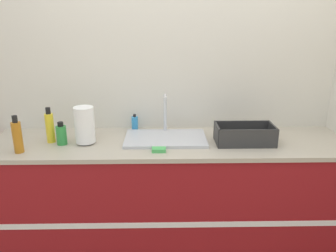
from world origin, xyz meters
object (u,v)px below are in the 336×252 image
sink (165,137)px  dish_rack (244,136)px  paper_towel_roll (85,125)px  bottle_green (61,135)px  soap_dispenser (135,123)px  bottle_amber (17,136)px  bottle_yellow (50,127)px

sink → dish_rack: 0.55m
paper_towel_roll → bottle_green: paper_towel_roll is taller
sink → bottle_green: (-0.71, -0.08, 0.05)m
paper_towel_roll → soap_dispenser: paper_towel_roll is taller
dish_rack → bottle_amber: 1.49m
dish_rack → bottle_yellow: size_ratio=1.59×
dish_rack → bottle_green: size_ratio=2.50×
paper_towel_roll → bottle_amber: bearing=-158.8°
bottle_green → bottle_amber: bearing=-149.4°
sink → bottle_yellow: size_ratio=2.30×
sink → soap_dispenser: (-0.23, 0.20, 0.04)m
bottle_yellow → dish_rack: bearing=-1.9°
bottle_yellow → soap_dispenser: (0.56, 0.24, -0.05)m
bottle_yellow → bottle_amber: size_ratio=1.01×
dish_rack → bottle_amber: bottle_amber is taller
sink → soap_dispenser: 0.31m
bottle_yellow → sink: bearing=2.5°
bottle_amber → soap_dispenser: (0.71, 0.42, -0.05)m
bottle_yellow → bottle_amber: (-0.15, -0.18, -0.00)m
dish_rack → soap_dispenser: bearing=159.8°
sink → dish_rack: sink is taller
sink → dish_rack: (0.54, -0.08, 0.03)m
paper_towel_roll → bottle_yellow: 0.25m
paper_towel_roll → soap_dispenser: 0.42m
bottle_yellow → soap_dispenser: bottle_yellow is taller
sink → soap_dispenser: bearing=138.7°
dish_rack → soap_dispenser: dish_rack is taller
paper_towel_roll → soap_dispenser: (0.32, 0.27, -0.07)m
bottle_yellow → soap_dispenser: bearing=23.0°
paper_towel_roll → bottle_amber: 0.42m
dish_rack → bottle_amber: (-1.48, -0.14, 0.06)m
soap_dispenser → bottle_yellow: bearing=-157.0°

